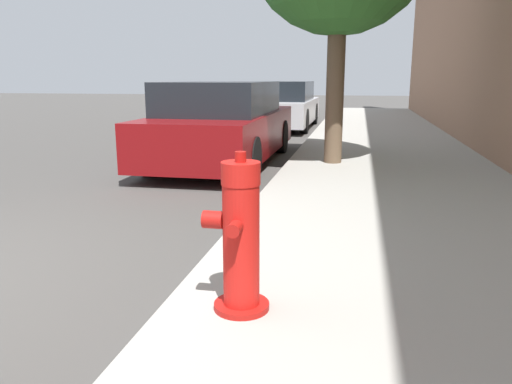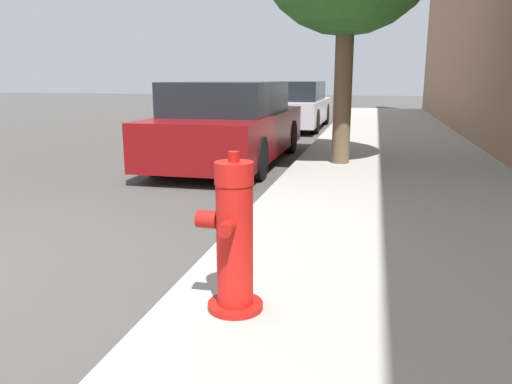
# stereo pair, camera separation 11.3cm
# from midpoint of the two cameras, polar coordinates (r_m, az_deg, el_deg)

# --- Properties ---
(sidewalk_slab) EXTENTS (3.15, 40.00, 0.14)m
(sidewalk_slab) POSITION_cam_midpoint_polar(r_m,az_deg,el_deg) (2.92, 21.24, -15.67)
(sidewalk_slab) COLOR #99968E
(sidewalk_slab) RESTS_ON ground_plane
(fire_hydrant) EXTENTS (0.37, 0.39, 0.90)m
(fire_hydrant) POSITION_cam_midpoint_polar(r_m,az_deg,el_deg) (2.77, -1.36, -5.37)
(fire_hydrant) COLOR #A91511
(fire_hydrant) RESTS_ON sidewalk_slab
(parked_car_near) EXTENTS (1.73, 4.46, 1.36)m
(parked_car_near) POSITION_cam_midpoint_polar(r_m,az_deg,el_deg) (8.47, -2.47, 7.74)
(parked_car_near) COLOR maroon
(parked_car_near) RESTS_ON ground_plane
(parked_car_mid) EXTENTS (1.78, 4.53, 1.32)m
(parked_car_mid) POSITION_cam_midpoint_polar(r_m,az_deg,el_deg) (14.55, 4.48, 9.82)
(parked_car_mid) COLOR #B7B7BC
(parked_car_mid) RESTS_ON ground_plane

